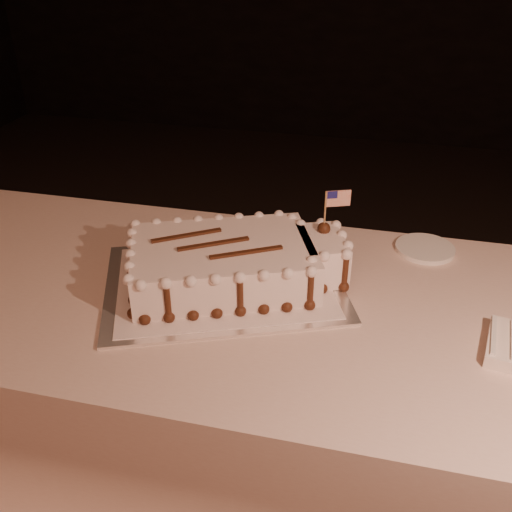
% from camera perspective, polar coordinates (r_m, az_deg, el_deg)
% --- Properties ---
extents(room_shell, '(6.10, 8.10, 2.90)m').
position_cam_1_polar(room_shell, '(0.51, -10.00, 18.65)').
color(room_shell, black).
rests_on(room_shell, ground).
extents(banquet_table, '(2.40, 0.80, 0.75)m').
position_cam_1_polar(banquet_table, '(1.56, 2.17, -15.83)').
color(banquet_table, beige).
rests_on(banquet_table, ground).
extents(cake_board, '(0.67, 0.59, 0.01)m').
position_cam_1_polar(cake_board, '(1.37, -3.27, -2.69)').
color(cake_board, white).
rests_on(cake_board, banquet_table).
extents(doily, '(0.60, 0.53, 0.00)m').
position_cam_1_polar(doily, '(1.36, -3.27, -2.52)').
color(doily, white).
rests_on(doily, cake_board).
extents(sheet_cake, '(0.55, 0.42, 0.21)m').
position_cam_1_polar(sheet_cake, '(1.34, -2.09, -0.60)').
color(sheet_cake, white).
rests_on(sheet_cake, doily).
extents(side_plate, '(0.15, 0.15, 0.01)m').
position_cam_1_polar(side_plate, '(1.57, 16.54, 0.72)').
color(side_plate, white).
rests_on(side_plate, banquet_table).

